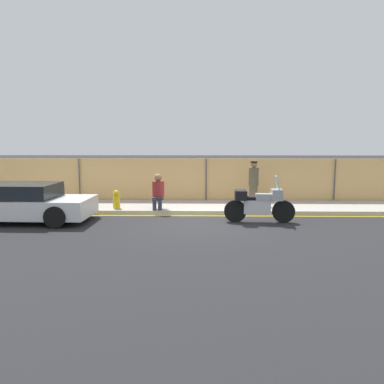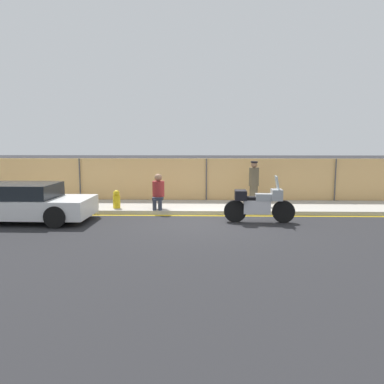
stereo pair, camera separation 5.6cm
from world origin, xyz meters
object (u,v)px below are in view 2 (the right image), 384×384
at_px(person_seated_on_curb, 158,190).
at_px(parked_car_far_background, 26,203).
at_px(motorcycle, 259,204).
at_px(officer_standing, 254,182).
at_px(fire_hydrant, 117,199).

height_order(person_seated_on_curb, parked_car_far_background, person_seated_on_curb).
bearing_deg(motorcycle, person_seated_on_curb, 156.98).
bearing_deg(officer_standing, fire_hydrant, -167.35).
distance_m(officer_standing, fire_hydrant, 5.22).
bearing_deg(motorcycle, fire_hydrant, 163.56).
xyz_separation_m(person_seated_on_curb, parked_car_far_background, (-4.03, -1.59, -0.23)).
relative_size(officer_standing, parked_car_far_background, 0.40).
distance_m(person_seated_on_curb, fire_hydrant, 1.56).
relative_size(motorcycle, parked_car_far_background, 0.54).
bearing_deg(parked_car_far_background, person_seated_on_curb, 22.29).
relative_size(parked_car_far_background, fire_hydrant, 6.24).
xyz_separation_m(officer_standing, person_seated_on_curb, (-3.55, -1.20, -0.15)).
height_order(motorcycle, person_seated_on_curb, motorcycle).
distance_m(motorcycle, parked_car_far_background, 7.37).
relative_size(officer_standing, person_seated_on_curb, 1.31).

